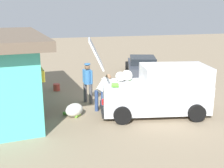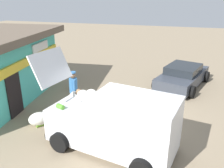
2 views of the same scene
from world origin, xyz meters
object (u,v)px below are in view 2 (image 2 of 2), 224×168
at_px(vendor_standing, 74,89).
at_px(delivery_van, 116,123).
at_px(parked_sedan, 183,76).
at_px(unloaded_banana_pile, 39,119).
at_px(paint_bucket, 72,86).
at_px(customer_bending, 70,104).

bearing_deg(vendor_standing, delivery_van, -130.54).
relative_size(parked_sedan, vendor_standing, 2.47).
distance_m(vendor_standing, unloaded_banana_pile, 1.83).
height_order(delivery_van, vendor_standing, delivery_van).
bearing_deg(delivery_van, unloaded_banana_pile, 78.95).
xyz_separation_m(vendor_standing, paint_bucket, (2.29, 1.19, -0.84)).
bearing_deg(vendor_standing, customer_bending, -160.92).
height_order(delivery_van, unloaded_banana_pile, delivery_van).
bearing_deg(delivery_van, vendor_standing, 49.46).
height_order(delivery_van, customer_bending, delivery_van).
bearing_deg(unloaded_banana_pile, delivery_van, -101.05).
relative_size(parked_sedan, customer_bending, 2.97).
height_order(vendor_standing, unloaded_banana_pile, vendor_standing).
bearing_deg(customer_bending, unloaded_banana_pile, 102.58).
bearing_deg(parked_sedan, vendor_standing, 135.52).
distance_m(delivery_van, unloaded_banana_pile, 3.39).
xyz_separation_m(unloaded_banana_pile, paint_bucket, (3.72, 0.35, -0.06)).
xyz_separation_m(delivery_van, parked_sedan, (6.51, -1.95, -0.41)).
bearing_deg(delivery_van, paint_bucket, 39.55).
relative_size(delivery_van, paint_bucket, 13.56).
distance_m(delivery_van, vendor_standing, 3.18).
relative_size(parked_sedan, paint_bucket, 12.32).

